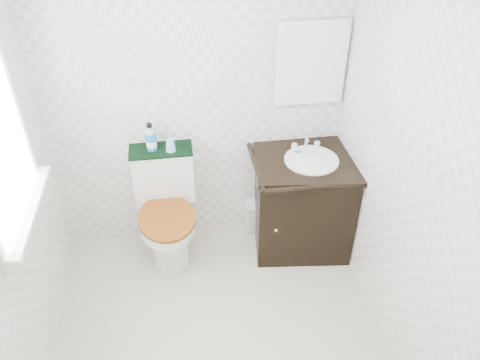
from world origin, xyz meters
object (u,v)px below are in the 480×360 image
object	(u,v)px
trash_bin	(257,216)
mouthwash_bottle	(151,138)
cup	(170,145)
vanity	(303,200)
toilet	(167,213)

from	to	relation	value
trash_bin	mouthwash_bottle	distance (m)	1.17
trash_bin	cup	bearing A→B (deg)	-176.09
mouthwash_bottle	cup	bearing A→B (deg)	-16.05
vanity	cup	bearing A→B (deg)	171.32
cup	vanity	bearing A→B (deg)	-8.68
toilet	trash_bin	size ratio (longest dim) A/B	3.15
cup	toilet	bearing A→B (deg)	-129.75
toilet	mouthwash_bottle	bearing A→B (deg)	114.92
toilet	cup	distance (m)	0.57
toilet	cup	bearing A→B (deg)	50.25
trash_bin	toilet	bearing A→B (deg)	-169.55
vanity	trash_bin	distance (m)	0.48
cup	mouthwash_bottle	bearing A→B (deg)	163.95
trash_bin	cup	world-z (taller)	cup
trash_bin	cup	size ratio (longest dim) A/B	3.03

